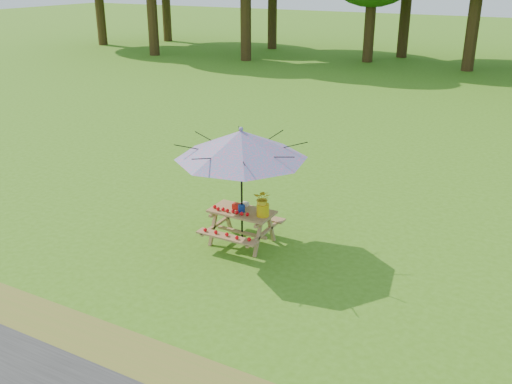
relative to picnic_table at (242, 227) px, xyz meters
The scene contains 7 objects.
ground 1.09m from the picnic_table, 76.20° to the right, with size 120.00×120.00×0.00m, color #417315.
drygrass_strip 3.83m from the picnic_table, 86.27° to the right, with size 120.00×1.20×0.01m, color olive.
picnic_table is the anchor object (origin of this frame).
patio_umbrella 1.62m from the picnic_table, 84.81° to the left, with size 2.87×2.87×2.27m.
produce_bins 0.40m from the picnic_table, 137.75° to the left, with size 0.29×0.39×0.13m.
tomatoes_row 0.44m from the picnic_table, 130.20° to the right, with size 0.77×0.13×0.07m, color red, non-canonical shape.
flower_bucket 0.77m from the picnic_table, ahead, with size 0.37×0.34×0.51m.
Camera 1 is at (4.67, -7.39, 4.88)m, focal length 40.00 mm.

